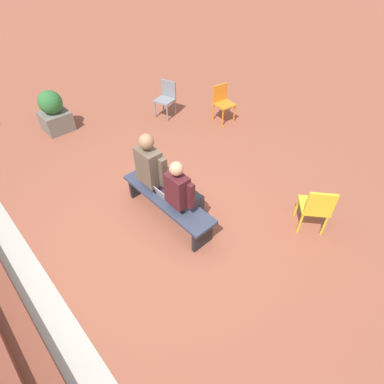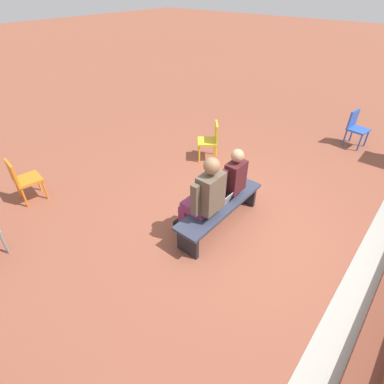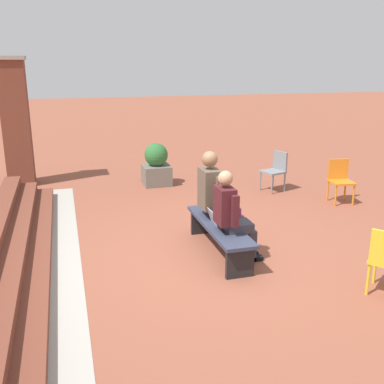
{
  "view_description": "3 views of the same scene",
  "coord_description": "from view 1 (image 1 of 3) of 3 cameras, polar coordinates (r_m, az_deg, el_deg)",
  "views": [
    {
      "loc": [
        -2.62,
        1.85,
        3.64
      ],
      "look_at": [
        -0.39,
        -0.22,
        0.89
      ],
      "focal_mm": 28.0,
      "sensor_mm": 36.0,
      "label": 1
    },
    {
      "loc": [
        3.29,
        1.85,
        3.37
      ],
      "look_at": [
        0.61,
        -0.4,
        0.84
      ],
      "focal_mm": 28.0,
      "sensor_mm": 36.0,
      "label": 2
    },
    {
      "loc": [
        -5.52,
        1.85,
        2.68
      ],
      "look_at": [
        0.07,
        0.24,
        0.98
      ],
      "focal_mm": 42.0,
      "sensor_mm": 36.0,
      "label": 3
    }
  ],
  "objects": [
    {
      "name": "ground_plane",
      "position": [
        4.85,
        -5.08,
        -6.77
      ],
      "size": [
        60.0,
        60.0,
        0.0
      ],
      "primitive_type": "plane",
      "color": "brown"
    },
    {
      "name": "plastic_chair_mid_courtyard",
      "position": [
        7.49,
        5.85,
        16.9
      ],
      "size": [
        0.48,
        0.48,
        0.84
      ],
      "color": "orange",
      "rests_on": "ground"
    },
    {
      "name": "plastic_chair_foreground",
      "position": [
        4.85,
        22.55,
        -2.6
      ],
      "size": [
        0.59,
        0.59,
        0.84
      ],
      "color": "gold",
      "rests_on": "ground"
    },
    {
      "name": "laptop",
      "position": [
        4.67,
        -5.17,
        -0.36
      ],
      "size": [
        0.32,
        0.29,
        0.21
      ],
      "color": "#9EA0A5",
      "rests_on": "bench"
    },
    {
      "name": "planter",
      "position": [
        7.69,
        -24.86,
        13.57
      ],
      "size": [
        0.6,
        0.6,
        0.94
      ],
      "color": "#6B665B",
      "rests_on": "ground"
    },
    {
      "name": "person_student",
      "position": [
        4.38,
        -1.76,
        -0.18
      ],
      "size": [
        0.51,
        0.65,
        1.3
      ],
      "color": "#383842",
      "rests_on": "ground"
    },
    {
      "name": "bench",
      "position": [
        4.76,
        -4.73,
        -1.77
      ],
      "size": [
        1.8,
        0.44,
        0.45
      ],
      "color": "#33384C",
      "rests_on": "ground"
    },
    {
      "name": "concrete_strip",
      "position": [
        4.58,
        -26.72,
        -17.57
      ],
      "size": [
        8.26,
        0.4,
        0.01
      ],
      "primitive_type": "cube",
      "color": "#A8A399",
      "rests_on": "ground"
    },
    {
      "name": "person_adult",
      "position": [
        4.74,
        -6.93,
        4.26
      ],
      "size": [
        0.6,
        0.76,
        1.44
      ],
      "color": "#7F2D5B",
      "rests_on": "ground"
    },
    {
      "name": "plastic_chair_near_bench_right",
      "position": [
        7.69,
        -4.9,
        17.65
      ],
      "size": [
        0.52,
        0.52,
        0.84
      ],
      "color": "gray",
      "rests_on": "ground"
    }
  ]
}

